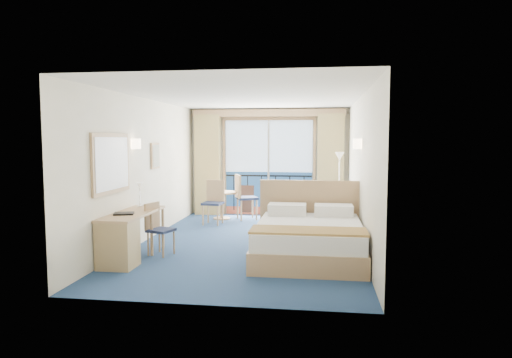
# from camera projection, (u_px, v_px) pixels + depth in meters

# --- Properties ---
(floor) EXTENTS (6.50, 6.50, 0.00)m
(floor) POSITION_uv_depth(u_px,v_px,m) (250.00, 243.00, 8.52)
(floor) COLOR navy
(floor) RESTS_ON ground
(room_walls) EXTENTS (4.04, 6.54, 2.72)m
(room_walls) POSITION_uv_depth(u_px,v_px,m) (250.00, 148.00, 8.36)
(room_walls) COLOR beige
(room_walls) RESTS_ON ground
(balcony_door) EXTENTS (2.36, 0.03, 2.52)m
(balcony_door) POSITION_uv_depth(u_px,v_px,m) (268.00, 170.00, 11.59)
(balcony_door) COLOR navy
(balcony_door) RESTS_ON room_walls
(curtain_left) EXTENTS (0.65, 0.22, 2.55)m
(curtain_left) POSITION_uv_depth(u_px,v_px,m) (208.00, 165.00, 11.65)
(curtain_left) COLOR tan
(curtain_left) RESTS_ON room_walls
(curtain_right) EXTENTS (0.65, 0.22, 2.55)m
(curtain_right) POSITION_uv_depth(u_px,v_px,m) (330.00, 166.00, 11.22)
(curtain_right) COLOR tan
(curtain_right) RESTS_ON room_walls
(pelmet) EXTENTS (3.80, 0.25, 0.18)m
(pelmet) POSITION_uv_depth(u_px,v_px,m) (268.00, 113.00, 11.35)
(pelmet) COLOR tan
(pelmet) RESTS_ON room_walls
(mirror) EXTENTS (0.05, 1.25, 0.95)m
(mirror) POSITION_uv_depth(u_px,v_px,m) (111.00, 163.00, 7.17)
(mirror) COLOR tan
(mirror) RESTS_ON room_walls
(wall_print) EXTENTS (0.04, 0.42, 0.52)m
(wall_print) POSITION_uv_depth(u_px,v_px,m) (155.00, 156.00, 9.09)
(wall_print) COLOR tan
(wall_print) RESTS_ON room_walls
(sconce_left) EXTENTS (0.18, 0.18, 0.18)m
(sconce_left) POSITION_uv_depth(u_px,v_px,m) (136.00, 144.00, 8.03)
(sconce_left) COLOR #FFDDB2
(sconce_left) RESTS_ON room_walls
(sconce_right) EXTENTS (0.18, 0.18, 0.18)m
(sconce_right) POSITION_uv_depth(u_px,v_px,m) (358.00, 144.00, 7.94)
(sconce_right) COLOR #FFDDB2
(sconce_right) RESTS_ON room_walls
(bed) EXTENTS (1.87, 2.23, 1.18)m
(bed) POSITION_uv_depth(u_px,v_px,m) (309.00, 238.00, 7.42)
(bed) COLOR tan
(bed) RESTS_ON ground
(nightstand) EXTENTS (0.39, 0.37, 0.51)m
(nightstand) POSITION_uv_depth(u_px,v_px,m) (346.00, 228.00, 8.63)
(nightstand) COLOR tan
(nightstand) RESTS_ON ground
(phone) EXTENTS (0.16, 0.13, 0.07)m
(phone) POSITION_uv_depth(u_px,v_px,m) (347.00, 213.00, 8.60)
(phone) COLOR silver
(phone) RESTS_ON nightstand
(armchair) EXTENTS (1.15, 1.15, 0.76)m
(armchair) POSITION_uv_depth(u_px,v_px,m) (331.00, 212.00, 9.74)
(armchair) COLOR #444A53
(armchair) RESTS_ON ground
(floor_lamp) EXTENTS (0.23, 0.23, 1.64)m
(floor_lamp) POSITION_uv_depth(u_px,v_px,m) (339.00, 169.00, 10.40)
(floor_lamp) COLOR silver
(floor_lamp) RESTS_ON ground
(desk) EXTENTS (0.55, 1.61, 0.75)m
(desk) POSITION_uv_depth(u_px,v_px,m) (121.00, 239.00, 6.96)
(desk) COLOR tan
(desk) RESTS_ON ground
(desk_chair) EXTENTS (0.48, 0.47, 0.87)m
(desk_chair) POSITION_uv_depth(u_px,v_px,m) (157.00, 226.00, 7.62)
(desk_chair) COLOR #1D2645
(desk_chair) RESTS_ON ground
(folder) EXTENTS (0.35, 0.31, 0.03)m
(folder) POSITION_uv_depth(u_px,v_px,m) (124.00, 214.00, 7.15)
(folder) COLOR black
(folder) RESTS_ON desk
(desk_lamp) EXTENTS (0.11, 0.11, 0.41)m
(desk_lamp) POSITION_uv_depth(u_px,v_px,m) (140.00, 190.00, 7.81)
(desk_lamp) COLOR silver
(desk_lamp) RESTS_ON desk
(round_table) EXTENTS (0.74, 0.74, 0.66)m
(round_table) POSITION_uv_depth(u_px,v_px,m) (222.00, 198.00, 11.03)
(round_table) COLOR tan
(round_table) RESTS_ON ground
(table_chair_a) EXTENTS (0.62, 0.61, 1.08)m
(table_chair_a) POSITION_uv_depth(u_px,v_px,m) (243.00, 194.00, 10.94)
(table_chair_a) COLOR #1D2645
(table_chair_a) RESTS_ON ground
(table_chair_b) EXTENTS (0.47, 0.48, 1.00)m
(table_chair_b) POSITION_uv_depth(u_px,v_px,m) (214.00, 199.00, 10.41)
(table_chair_b) COLOR #1D2645
(table_chair_b) RESTS_ON ground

